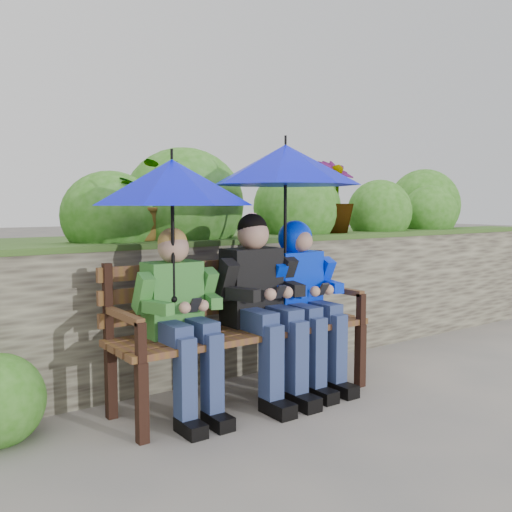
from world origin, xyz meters
TOP-DOWN VIEW (x-y plane):
  - ground at (0.00, 0.00)m, footprint 60.00×60.00m
  - garden_backdrop at (-0.07, 1.60)m, footprint 8.00×2.86m
  - park_bench at (-0.10, 0.16)m, footprint 1.78×0.52m
  - boy_left at (-0.57, 0.08)m, footprint 0.51×0.59m
  - boy_middle at (0.02, 0.07)m, footprint 0.57×0.66m
  - boy_right at (0.40, 0.09)m, footprint 0.52×0.63m
  - umbrella_left at (-0.61, 0.09)m, footprint 0.96×0.96m
  - umbrella_right at (0.25, 0.11)m, footprint 1.01×1.01m

SIDE VIEW (x-z plane):
  - ground at x=0.00m, z-range 0.00..0.00m
  - park_bench at x=-0.10m, z-range 0.06..1.00m
  - garden_backdrop at x=-0.07m, z-range -0.28..1.53m
  - boy_left at x=-0.57m, z-range 0.07..1.22m
  - boy_middle at x=0.02m, z-range 0.06..1.29m
  - boy_right at x=0.40m, z-range 0.11..1.29m
  - umbrella_left at x=-0.61m, z-range 0.96..1.87m
  - umbrella_right at x=0.25m, z-range 1.04..2.06m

